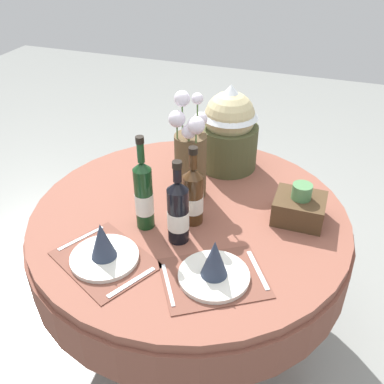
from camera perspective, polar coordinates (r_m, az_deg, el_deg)
The scene contains 10 objects.
ground at distance 2.28m, azimuth -0.28°, elevation -17.49°, with size 8.00×8.00×0.00m, color gray.
dining_table at distance 1.86m, azimuth -0.33°, elevation -6.10°, with size 1.30×1.30×0.72m.
place_setting_left at distance 1.55m, azimuth -11.44°, elevation -7.40°, with size 0.42×0.39×0.16m.
place_setting_right at distance 1.46m, azimuth 2.90°, elevation -9.83°, with size 0.43×0.40×0.16m.
flower_vase at distance 1.78m, azimuth -0.24°, elevation 4.69°, with size 0.14×0.16×0.46m.
wine_bottle_left at distance 1.66m, azimuth 0.14°, elevation -0.44°, with size 0.08×0.08×0.33m.
wine_bottle_centre at distance 1.63m, azimuth -6.30°, elevation -0.36°, with size 0.07×0.07×0.38m.
wine_bottle_rear at distance 1.56m, azimuth -1.83°, elevation -2.53°, with size 0.08×0.08×0.33m.
gift_tub_back_centre at distance 2.00m, azimuth 4.87°, elevation 8.67°, with size 0.27×0.27×0.40m.
woven_basket_side_right at distance 1.75m, azimuth 13.79°, elevation -1.91°, with size 0.19×0.17×0.16m.
Camera 1 is at (0.48, -1.34, 1.78)m, focal length 40.98 mm.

